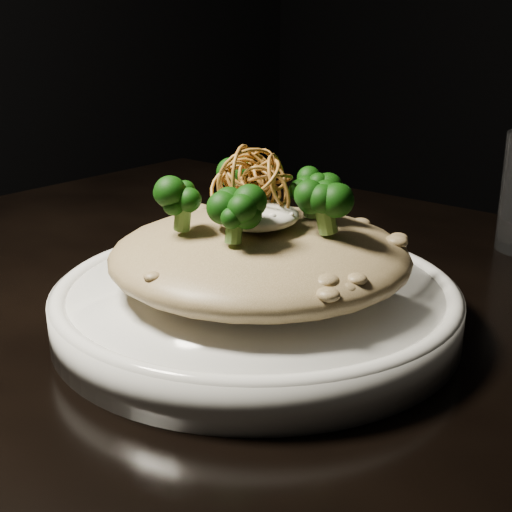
{
  "coord_description": "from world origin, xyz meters",
  "views": [
    {
      "loc": [
        0.27,
        -0.39,
        0.97
      ],
      "look_at": [
        -0.05,
        -0.02,
        0.81
      ],
      "focal_mm": 50.0,
      "sensor_mm": 36.0,
      "label": 1
    }
  ],
  "objects": [
    {
      "name": "table",
      "position": [
        0.0,
        0.0,
        0.67
      ],
      "size": [
        1.1,
        0.8,
        0.75
      ],
      "color": "black",
      "rests_on": "ground"
    },
    {
      "name": "shallots",
      "position": [
        -0.05,
        -0.01,
        0.86
      ],
      "size": [
        0.06,
        0.06,
        0.04
      ],
      "primitive_type": null,
      "color": "#8A601D",
      "rests_on": "cheese"
    },
    {
      "name": "plate",
      "position": [
        -0.05,
        -0.02,
        0.77
      ],
      "size": [
        0.3,
        0.3,
        0.03
      ],
      "primitive_type": "cylinder",
      "color": "white",
      "rests_on": "table"
    },
    {
      "name": "broccoli",
      "position": [
        -0.05,
        -0.02,
        0.85
      ],
      "size": [
        0.14,
        0.14,
        0.05
      ],
      "primitive_type": null,
      "color": "black",
      "rests_on": "risotto"
    },
    {
      "name": "risotto",
      "position": [
        -0.05,
        -0.01,
        0.8
      ],
      "size": [
        0.22,
        0.22,
        0.05
      ],
      "primitive_type": "ellipsoid",
      "color": "brown",
      "rests_on": "plate"
    },
    {
      "name": "cheese",
      "position": [
        -0.04,
        -0.02,
        0.84
      ],
      "size": [
        0.06,
        0.06,
        0.02
      ],
      "primitive_type": "ellipsoid",
      "color": "white",
      "rests_on": "risotto"
    }
  ]
}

